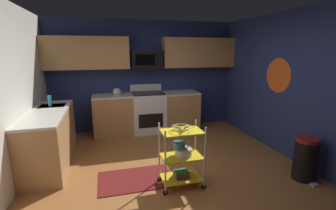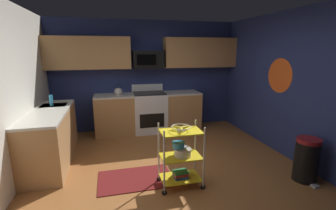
{
  "view_description": "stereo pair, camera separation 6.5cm",
  "coord_description": "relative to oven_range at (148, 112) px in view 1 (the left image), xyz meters",
  "views": [
    {
      "loc": [
        -0.94,
        -3.31,
        1.92
      ],
      "look_at": [
        0.02,
        0.29,
        1.05
      ],
      "focal_mm": 25.4,
      "sensor_mm": 36.0,
      "label": 1
    },
    {
      "loc": [
        -0.88,
        -3.32,
        1.92
      ],
      "look_at": [
        0.02,
        0.29,
        1.05
      ],
      "focal_mm": 25.4,
      "sensor_mm": 36.0,
      "label": 2
    }
  ],
  "objects": [
    {
      "name": "floor",
      "position": [
        -0.02,
        -2.1,
        -0.5
      ],
      "size": [
        4.4,
        4.8,
        0.04
      ],
      "primitive_type": "cube",
      "color": "#995B2D",
      "rests_on": "ground"
    },
    {
      "name": "wall_back",
      "position": [
        -0.02,
        0.33,
        0.82
      ],
      "size": [
        4.52,
        0.06,
        2.6
      ],
      "primitive_type": "cube",
      "color": "navy",
      "rests_on": "ground"
    },
    {
      "name": "wall_right",
      "position": [
        2.21,
        -2.1,
        0.82
      ],
      "size": [
        0.06,
        4.8,
        2.6
      ],
      "primitive_type": "cube",
      "color": "navy",
      "rests_on": "ground"
    },
    {
      "name": "wall_flower_decal",
      "position": [
        2.18,
        -1.65,
        0.97
      ],
      "size": [
        0.0,
        0.64,
        0.64
      ],
      "primitive_type": "cylinder",
      "rotation": [
        0.0,
        1.57,
        0.0
      ],
      "color": "#E5591E"
    },
    {
      "name": "counter_run",
      "position": [
        -0.84,
        -0.52,
        -0.01
      ],
      "size": [
        3.44,
        2.43,
        0.92
      ],
      "color": "#B27F4C",
      "rests_on": "ground"
    },
    {
      "name": "oven_range",
      "position": [
        0.0,
        0.0,
        0.0
      ],
      "size": [
        0.76,
        0.65,
        1.1
      ],
      "color": "white",
      "rests_on": "ground"
    },
    {
      "name": "upper_cabinets",
      "position": [
        -0.02,
        0.13,
        1.37
      ],
      "size": [
        4.4,
        0.33,
        0.7
      ],
      "color": "#B27F4C"
    },
    {
      "name": "microwave",
      "position": [
        -0.0,
        0.1,
        1.22
      ],
      "size": [
        0.7,
        0.39,
        0.4
      ],
      "color": "black"
    },
    {
      "name": "rolling_cart",
      "position": [
        0.02,
        -2.47,
        -0.03
      ],
      "size": [
        0.63,
        0.38,
        0.91
      ],
      "color": "silver",
      "rests_on": "ground"
    },
    {
      "name": "fruit_bowl",
      "position": [
        0.02,
        -2.47,
        0.4
      ],
      "size": [
        0.27,
        0.27,
        0.07
      ],
      "color": "silver",
      "rests_on": "rolling_cart"
    },
    {
      "name": "mixing_bowl_large",
      "position": [
        0.05,
        -2.47,
        0.04
      ],
      "size": [
        0.25,
        0.25,
        0.11
      ],
      "color": "silver",
      "rests_on": "rolling_cart"
    },
    {
      "name": "mixing_bowl_small",
      "position": [
        -0.0,
        -2.43,
        0.14
      ],
      "size": [
        0.18,
        0.18,
        0.08
      ],
      "color": "#338CBF",
      "rests_on": "rolling_cart"
    },
    {
      "name": "book_stack",
      "position": [
        0.02,
        -2.47,
        -0.3
      ],
      "size": [
        0.22,
        0.18,
        0.1
      ],
      "color": "#1E4C8C",
      "rests_on": "rolling_cart"
    },
    {
      "name": "kettle",
      "position": [
        -0.71,
        -0.0,
        0.52
      ],
      "size": [
        0.21,
        0.18,
        0.26
      ],
      "color": "beige",
      "rests_on": "counter_run"
    },
    {
      "name": "dish_soap_bottle",
      "position": [
        -1.94,
        -0.82,
        0.54
      ],
      "size": [
        0.06,
        0.06,
        0.2
      ],
      "primitive_type": "cylinder",
      "color": "#2D8CBF",
      "rests_on": "counter_run"
    },
    {
      "name": "trash_can",
      "position": [
        1.88,
        -2.77,
        -0.15
      ],
      "size": [
        0.34,
        0.42,
        0.66
      ],
      "color": "black",
      "rests_on": "ground"
    },
    {
      "name": "floor_rug",
      "position": [
        -0.59,
        -2.14,
        -0.47
      ],
      "size": [
        1.1,
        0.7,
        0.01
      ],
      "primitive_type": "cube",
      "rotation": [
        0.0,
        0.0,
        -0.0
      ],
      "color": "maroon",
      "rests_on": "ground"
    }
  ]
}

